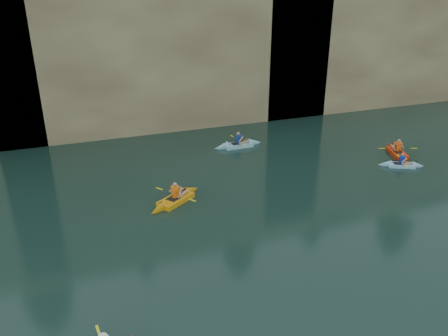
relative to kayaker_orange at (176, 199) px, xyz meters
name	(u,v)px	position (x,y,z in m)	size (l,w,h in m)	color
cliff	(127,34)	(1.14, 19.25, 5.84)	(70.00, 16.00, 12.00)	tan
cliff_slab_center	(173,48)	(3.14, 11.85, 5.54)	(24.00, 2.40, 11.40)	tan
cliff_slab_east	(402,46)	(23.14, 11.85, 4.76)	(26.00, 2.40, 9.84)	tan
sea_cave_center	(92,116)	(-2.86, 11.20, 1.44)	(3.50, 1.00, 3.20)	black
sea_cave_east	(278,90)	(11.14, 11.20, 2.09)	(5.00, 1.00, 4.50)	black
kayaker_orange	(176,199)	(0.00, 0.00, 0.00)	(3.30, 2.58, 1.31)	orange
kayaker_ltblue_near	(401,165)	(13.52, -0.26, -0.03)	(2.64, 1.90, 1.03)	#92CCF4
kayaker_red_far	(397,152)	(14.65, 1.39, -0.01)	(2.33, 3.44, 1.25)	red
kayaker_ltblue_mid	(238,145)	(5.82, 6.17, -0.01)	(3.34, 2.49, 1.27)	#8AD0E7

